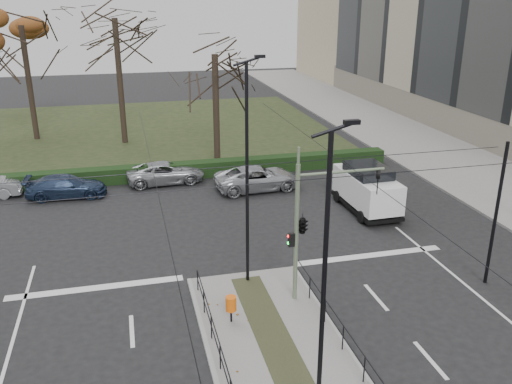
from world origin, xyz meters
TOP-DOWN VIEW (x-y plane):
  - ground at (0.00, 0.00)m, footprint 140.00×140.00m
  - sidewalk_east at (18.00, 22.00)m, footprint 8.00×90.00m
  - park at (-6.00, 32.00)m, footprint 38.00×26.00m
  - hedge at (-6.00, 18.60)m, footprint 38.00×1.00m
  - median_railing at (0.00, -2.60)m, footprint 4.14×13.24m
  - catenary at (0.00, 1.62)m, footprint 20.00×34.00m
  - traffic_light at (1.82, 2.51)m, footprint 3.71×2.08m
  - litter_bin at (-1.20, 1.53)m, footprint 0.39×0.39m
  - streetlamp_median_near at (0.04, -4.09)m, footprint 0.71×0.15m
  - streetlamp_median_far at (0.07, 4.30)m, footprint 0.75×0.15m
  - parked_car_third at (-7.95, 16.66)m, footprint 4.65×2.11m
  - parked_car_fourth at (-2.07, 17.85)m, footprint 4.93×2.48m
  - white_van at (8.17, 10.55)m, footprint 2.31×4.92m
  - rust_tree at (-11.36, 31.17)m, footprint 9.63×9.63m
  - bare_tree_center at (-4.40, 28.30)m, footprint 7.80×7.80m
  - bare_tree_near at (1.81, 21.23)m, footprint 5.29×5.29m
  - parked_car_fifth at (3.24, 15.26)m, footprint 5.37×2.77m

SIDE VIEW (x-z plane):
  - ground at x=0.00m, z-range 0.00..0.00m
  - park at x=-6.00m, z-range 0.00..0.10m
  - sidewalk_east at x=18.00m, z-range 0.00..0.14m
  - hedge at x=-6.00m, z-range 0.00..1.00m
  - parked_car_third at x=-7.95m, z-range 0.00..1.32m
  - parked_car_fourth at x=-2.07m, z-range 0.00..1.34m
  - parked_car_fifth at x=3.24m, z-range 0.00..1.45m
  - litter_bin at x=-1.20m, z-range 0.36..1.36m
  - median_railing at x=0.00m, z-range 0.52..1.44m
  - white_van at x=8.17m, z-range 0.05..2.61m
  - traffic_light at x=1.82m, z-range 0.59..6.01m
  - catenary at x=0.00m, z-range 0.42..6.42m
  - streetlamp_median_near at x=0.04m, z-range 0.21..8.71m
  - streetlamp_median_far at x=0.07m, z-range 0.22..9.25m
  - bare_tree_near at x=1.81m, z-range 2.03..11.84m
  - bare_tree_center at x=-4.40m, z-range 2.58..15.14m
  - rust_tree at x=-11.36m, z-range 3.13..14.80m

